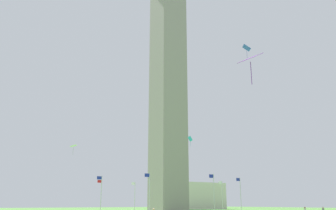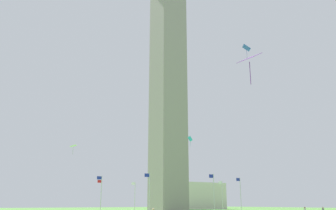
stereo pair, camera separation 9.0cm
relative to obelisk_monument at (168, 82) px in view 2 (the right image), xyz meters
name	(u,v)px [view 2 (the right image)]	position (x,y,z in m)	size (l,w,h in m)	color
obelisk_monument	(168,82)	(0.00, 0.00, 0.00)	(6.80, 6.80, 61.78)	gray
flagpole_n	(101,193)	(16.12, 0.00, -26.68)	(1.12, 0.14, 7.65)	silver
flagpole_ne	(149,192)	(11.42, 11.36, -26.68)	(1.12, 0.14, 7.65)	silver
flagpole_e	(214,192)	(0.06, 16.06, -26.68)	(1.12, 0.14, 7.65)	silver
flagpole_se	(240,194)	(-11.29, 11.36, -26.68)	(1.12, 0.14, 7.65)	silver
flagpole_s	(222,195)	(-16.00, 0.00, -26.68)	(1.12, 0.14, 7.65)	silver
flagpole_sw	(181,196)	(-11.29, -11.36, -26.68)	(1.12, 0.14, 7.65)	silver
flagpole_w	(135,195)	(0.06, -16.06, -26.68)	(1.12, 0.14, 7.65)	silver
flagpole_nw	(101,194)	(11.42, -11.36, -26.68)	(1.12, 0.14, 7.65)	silver
kite_white_diamond	(73,146)	(28.27, 18.14, -20.55)	(1.26, 1.27, 1.45)	white
kite_blue_diamond	(246,48)	(-0.52, 26.18, -0.85)	(1.85, 1.93, 2.57)	blue
kite_cyan_box	(190,139)	(1.90, 11.36, -15.94)	(1.09, 0.95, 2.11)	#33C6D1
kite_purple_diamond	(249,59)	(28.93, 54.74, -19.71)	(1.25, 1.38, 2.11)	purple
distant_building	(191,196)	(-42.83, -49.74, -25.86)	(22.71, 17.03, 10.06)	beige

